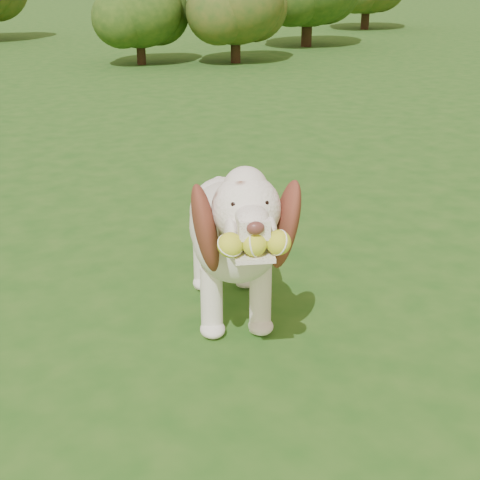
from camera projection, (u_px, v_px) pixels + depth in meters
ground at (293, 317)px, 3.00m from camera, size 80.00×80.00×0.00m
dog at (232, 228)px, 2.84m from camera, size 0.73×1.21×0.81m
shrub_d at (236, 2)px, 10.63m from camera, size 1.54×1.54×1.60m
shrub_c at (139, 10)px, 10.49m from camera, size 1.38×1.38×1.43m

